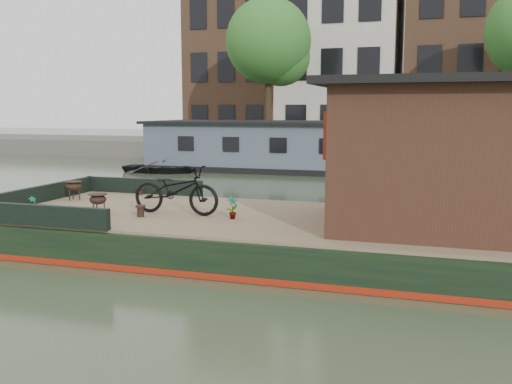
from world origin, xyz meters
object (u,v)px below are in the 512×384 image
(brazier_rear, at_px, (74,191))
(brazier_front, at_px, (98,204))
(dinghy, at_px, (160,165))
(bicycle, at_px, (176,190))
(potted_plant_a, at_px, (232,208))
(cabin, at_px, (448,153))

(brazier_rear, bearing_deg, brazier_front, -42.50)
(brazier_front, xyz_separation_m, dinghy, (-5.01, 12.26, -0.52))
(bicycle, height_order, brazier_front, bicycle)
(potted_plant_a, xyz_separation_m, dinghy, (-7.53, 11.92, -0.53))
(bicycle, distance_m, potted_plant_a, 1.21)
(bicycle, xyz_separation_m, dinghy, (-6.36, 11.75, -0.77))
(cabin, relative_size, brazier_front, 10.20)
(brazier_front, relative_size, brazier_rear, 0.96)
(cabin, bearing_deg, dinghy, 134.09)
(brazier_rear, distance_m, dinghy, 11.47)
(bicycle, height_order, brazier_rear, bicycle)
(cabin, xyz_separation_m, brazier_rear, (-7.62, 0.60, -1.02))
(bicycle, relative_size, potted_plant_a, 4.13)
(cabin, xyz_separation_m, dinghy, (-11.14, 11.50, -1.55))
(dinghy, bearing_deg, brazier_rear, -163.70)
(potted_plant_a, distance_m, brazier_front, 2.55)
(dinghy, bearing_deg, brazier_front, -159.39)
(brazier_front, bearing_deg, bicycle, 20.77)
(cabin, height_order, brazier_rear, cabin)
(bicycle, relative_size, brazier_front, 4.40)
(bicycle, bearing_deg, brazier_front, 112.55)
(bicycle, relative_size, dinghy, 0.54)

